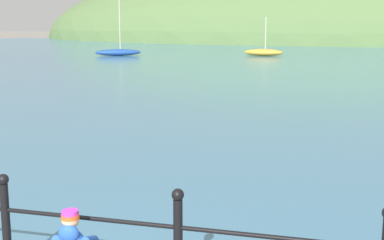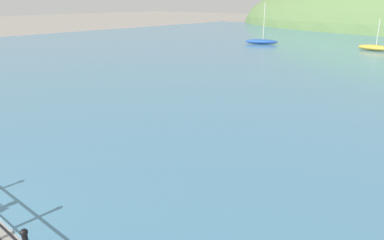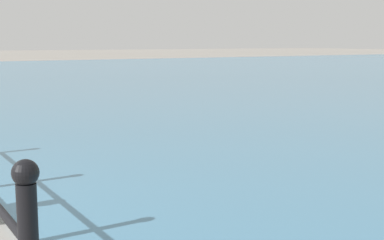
{
  "view_description": "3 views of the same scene",
  "coord_description": "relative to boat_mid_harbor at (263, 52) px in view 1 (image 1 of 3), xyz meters",
  "views": [
    {
      "loc": [
        2.6,
        -3.13,
        2.79
      ],
      "look_at": [
        0.25,
        5.72,
        1.04
      ],
      "focal_mm": 50.0,
      "sensor_mm": 36.0,
      "label": 1
    },
    {
      "loc": [
        8.32,
        -0.39,
        4.56
      ],
      "look_at": [
        1.35,
        7.26,
        1.18
      ],
      "focal_mm": 35.0,
      "sensor_mm": 36.0,
      "label": 2
    },
    {
      "loc": [
        5.41,
        0.95,
        1.71
      ],
      "look_at": [
        0.15,
        4.15,
        0.8
      ],
      "focal_mm": 50.0,
      "sensor_mm": 36.0,
      "label": 3
    }
  ],
  "objects": [
    {
      "name": "water",
      "position": [
        2.37,
        -3.63,
        -0.31
      ],
      "size": [
        80.0,
        60.0,
        0.1
      ],
      "primitive_type": "cube",
      "color": "teal",
      "rests_on": "ground"
    },
    {
      "name": "far_hillside",
      "position": [
        2.37,
        34.31,
        -0.36
      ],
      "size": [
        74.79,
        41.13,
        20.18
      ],
      "color": "#567542",
      "rests_on": "ground"
    },
    {
      "name": "boat_green_fishing",
      "position": [
        -10.19,
        -2.52,
        0.01
      ],
      "size": [
        3.3,
        2.14,
        4.08
      ],
      "color": "#1E4793",
      "rests_on": "water"
    },
    {
      "name": "iron_railing",
      "position": [
        2.65,
        -34.13,
        0.28
      ],
      "size": [
        5.79,
        0.12,
        1.21
      ],
      "color": "black",
      "rests_on": "ground"
    },
    {
      "name": "boat_mid_harbor",
      "position": [
        0.0,
        0.0,
        0.0
      ],
      "size": [
        2.87,
        1.04,
        2.76
      ],
      "color": "gold",
      "rests_on": "water"
    }
  ]
}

